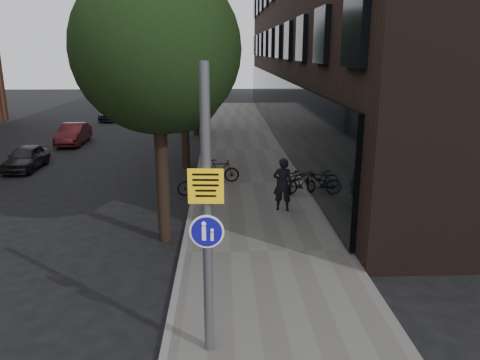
{
  "coord_description": "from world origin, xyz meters",
  "views": [
    {
      "loc": [
        -0.94,
        -8.09,
        5.26
      ],
      "look_at": [
        -0.48,
        3.66,
        2.0
      ],
      "focal_mm": 35.0,
      "sensor_mm": 36.0,
      "label": 1
    }
  ],
  "objects_px": {
    "signpost": "(207,216)",
    "parked_car_near": "(26,158)",
    "parked_bike_facade_near": "(299,177)",
    "pedestrian": "(283,184)"
  },
  "relations": [
    {
      "from": "parked_car_near",
      "to": "pedestrian",
      "type": "bearing_deg",
      "value": -30.03
    },
    {
      "from": "parked_bike_facade_near",
      "to": "signpost",
      "type": "bearing_deg",
      "value": 156.01
    },
    {
      "from": "pedestrian",
      "to": "parked_car_near",
      "type": "relative_size",
      "value": 0.55
    },
    {
      "from": "signpost",
      "to": "parked_car_near",
      "type": "distance_m",
      "value": 16.59
    },
    {
      "from": "parked_bike_facade_near",
      "to": "parked_car_near",
      "type": "distance_m",
      "value": 12.58
    },
    {
      "from": "signpost",
      "to": "parked_bike_facade_near",
      "type": "relative_size",
      "value": 2.86
    },
    {
      "from": "signpost",
      "to": "parked_bike_facade_near",
      "type": "bearing_deg",
      "value": 75.43
    },
    {
      "from": "parked_bike_facade_near",
      "to": "parked_car_near",
      "type": "xyz_separation_m",
      "value": [
        -11.91,
        4.04,
        -0.03
      ]
    },
    {
      "from": "signpost",
      "to": "pedestrian",
      "type": "bearing_deg",
      "value": 76.54
    },
    {
      "from": "pedestrian",
      "to": "parked_car_near",
      "type": "height_order",
      "value": "pedestrian"
    }
  ]
}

